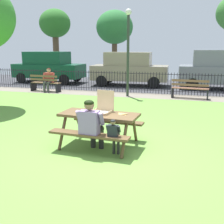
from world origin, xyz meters
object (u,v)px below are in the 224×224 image
person_on_park_bench (48,79)px  far_tree_left (55,25)px  parked_car_left (129,68)px  far_tree_midleft (115,28)px  adult_at_table (91,124)px  park_bench_left (45,83)px  picnic_table_foreground (99,121)px  parked_car_center (224,69)px  pizza_slice_on_table (123,114)px  lamp_post_walkway (128,44)px  pizza_box_open (103,107)px  parked_car_far_left (48,67)px  child_at_table (114,134)px  park_bench_center (190,89)px

person_on_park_bench → far_tree_left: size_ratio=0.23×
parked_car_left → far_tree_midleft: bearing=114.9°
parked_car_left → far_tree_left: size_ratio=0.87×
adult_at_table → person_on_park_bench: 8.92m
park_bench_left → far_tree_midleft: (1.42, 8.20, 3.20)m
picnic_table_foreground → far_tree_midleft: (-3.80, 15.06, 3.01)m
adult_at_table → parked_car_center: 11.33m
parked_car_center → pizza_slice_on_table: bearing=-106.8°
adult_at_table → park_bench_left: 9.02m
picnic_table_foreground → parked_car_left: size_ratio=0.42×
pizza_slice_on_table → parked_car_left: size_ratio=0.06×
lamp_post_walkway → pizza_box_open: bearing=-82.2°
parked_car_center → person_on_park_bench: bearing=-158.8°
adult_at_table → person_on_park_bench: bearing=124.2°
park_bench_left → far_tree_left: 9.58m
picnic_table_foreground → parked_car_far_left: size_ratio=0.43×
pizza_box_open → park_bench_left: size_ratio=0.32×
lamp_post_walkway → far_tree_left: far_tree_left is taller
adult_at_table → parked_car_left: bearing=98.2°
parked_car_center → pizza_box_open: bearing=-109.4°
pizza_box_open → parked_car_center: 10.69m
pizza_box_open → child_at_table: bearing=-56.9°
pizza_box_open → person_on_park_bench: (-5.08, 6.73, -0.23)m
park_bench_center → parked_car_left: 4.90m
adult_at_table → park_bench_left: adult_at_table is taller
lamp_post_walkway → person_on_park_bench: bearing=176.9°
lamp_post_walkway → child_at_table: bearing=-79.4°
parked_car_far_left → parked_car_left: (5.27, -0.00, 0.00)m
park_bench_center → far_tree_left: bearing=142.4°
lamp_post_walkway → parked_car_left: bearing=101.3°
park_bench_left → park_bench_center: same height
person_on_park_bench → parked_car_center: (8.64, 3.35, 0.44)m
pizza_slice_on_table → far_tree_left: bearing=121.7°
adult_at_table → lamp_post_walkway: bearing=96.6°
far_tree_midleft → park_bench_center: bearing=-54.9°
adult_at_table → far_tree_midleft: size_ratio=0.24×
lamp_post_walkway → picnic_table_foreground: bearing=-82.8°
picnic_table_foreground → pizza_box_open: size_ratio=3.61×
parked_car_far_left → parked_car_left: bearing=-0.0°
picnic_table_foreground → far_tree_left: 17.71m
lamp_post_walkway → pizza_slice_on_table: bearing=-78.1°
lamp_post_walkway → parked_car_left: (-0.72, 3.58, -1.37)m
picnic_table_foreground → pizza_box_open: pizza_box_open is taller
far_tree_left → lamp_post_walkway: bearing=-46.9°
pizza_slice_on_table → adult_at_table: adult_at_table is taller
park_bench_left → park_bench_center: 7.17m
picnic_table_foreground → person_on_park_bench: (-5.03, 6.87, 0.06)m
person_on_park_bench → far_tree_midleft: far_tree_midleft is taller
pizza_box_open → parked_car_left: 10.21m
person_on_park_bench → park_bench_center: bearing=-0.2°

